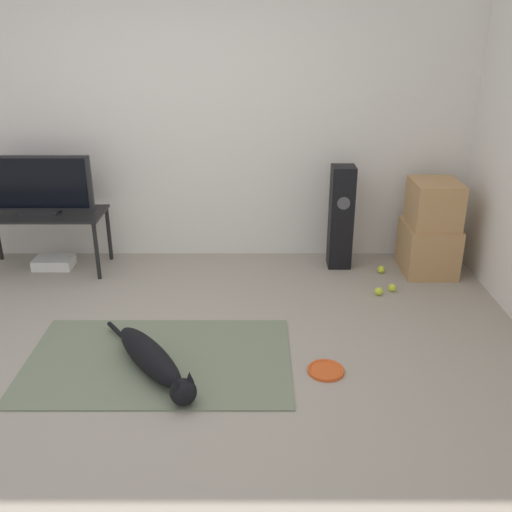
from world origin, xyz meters
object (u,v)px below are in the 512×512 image
cardboard_box_lower (428,248)px  floor_speaker (341,217)px  tennis_ball_by_boxes (392,288)px  cardboard_box_upper (434,203)px  tennis_ball_loose_on_carpet (378,291)px  tennis_ball_near_speaker (381,269)px  game_console (54,263)px  frisbee (325,370)px  tv_stand (41,220)px  dog (153,360)px  tv (36,185)px

cardboard_box_lower → floor_speaker: bearing=171.3°
floor_speaker → tennis_ball_by_boxes: 0.79m
cardboard_box_upper → tennis_ball_by_boxes: size_ratio=6.88×
floor_speaker → tennis_ball_loose_on_carpet: floor_speaker is taller
tennis_ball_near_speaker → game_console: game_console is taller
frisbee → cardboard_box_upper: bearing=55.8°
tennis_ball_by_boxes → tennis_ball_loose_on_carpet: same height
tv_stand → game_console: tv_stand is taller
dog → cardboard_box_upper: 2.78m
tennis_ball_near_speaker → tv: bearing=178.1°
cardboard_box_upper → tennis_ball_near_speaker: cardboard_box_upper is taller
tennis_ball_by_boxes → tennis_ball_near_speaker: 0.38m
tv_stand → dog: bearing=-53.7°
tv → tennis_ball_near_speaker: 3.11m
tv_stand → tv: (0.00, 0.00, 0.31)m
tv → tennis_ball_by_boxes: size_ratio=14.49×
dog → cardboard_box_upper: size_ratio=2.13×
tennis_ball_near_speaker → game_console: 2.97m
tennis_ball_near_speaker → tennis_ball_loose_on_carpet: size_ratio=1.00×
cardboard_box_upper → tv_stand: bearing=179.0°
floor_speaker → tennis_ball_near_speaker: (0.36, -0.17, -0.43)m
floor_speaker → tennis_ball_loose_on_carpet: (0.25, -0.61, -0.43)m
tv_stand → game_console: (0.04, 0.03, -0.42)m
tv → dog: bearing=-53.8°
cardboard_box_lower → tv_stand: bearing=179.2°
floor_speaker → dog: bearing=-128.7°
frisbee → floor_speaker: size_ratio=0.26×
tennis_ball_by_boxes → floor_speaker: bearing=124.6°
frisbee → tennis_ball_by_boxes: 1.36m
cardboard_box_lower → frisbee: bearing=-124.0°
cardboard_box_upper → tv: (-3.43, 0.06, 0.14)m
cardboard_box_lower → tennis_ball_by_boxes: size_ratio=7.72×
floor_speaker → tennis_ball_loose_on_carpet: size_ratio=14.14×
dog → tv_stand: bearing=126.3°
tv_stand → game_console: bearing=32.6°
tennis_ball_by_boxes → game_console: 3.03m
dog → tennis_ball_loose_on_carpet: size_ratio=14.63×
dog → tennis_ball_loose_on_carpet: dog is taller
frisbee → tv: (-2.34, 1.66, 0.77)m
game_console → dog: bearing=-55.1°
dog → floor_speaker: 2.28m
tennis_ball_loose_on_carpet → game_console: (-2.86, 0.57, 0.01)m
tennis_ball_loose_on_carpet → tv: bearing=169.4°
tennis_ball_by_boxes → tennis_ball_near_speaker: same height
tv_stand → tennis_ball_loose_on_carpet: 2.99m
floor_speaker → game_console: 2.64m
dog → game_console: bearing=124.9°
cardboard_box_lower → tennis_ball_near_speaker: 0.46m
frisbee → tennis_ball_loose_on_carpet: 1.25m
game_console → frisbee: bearing=-36.2°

